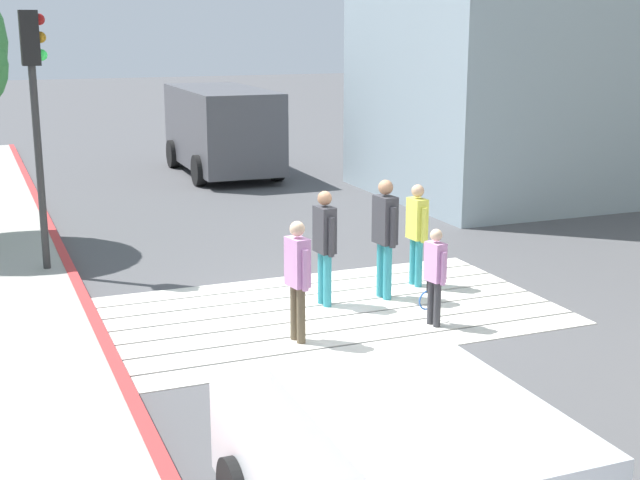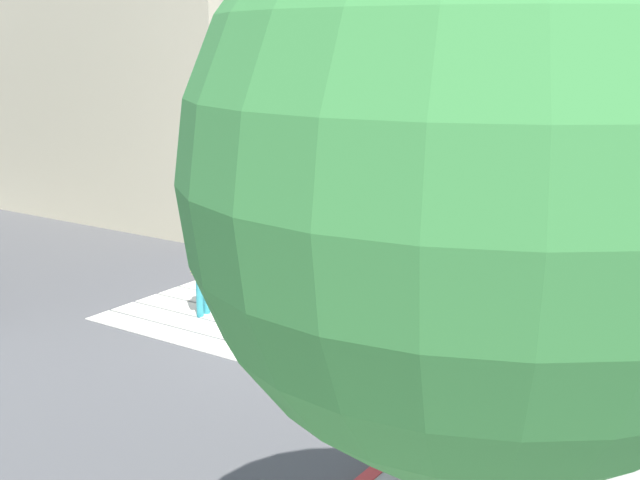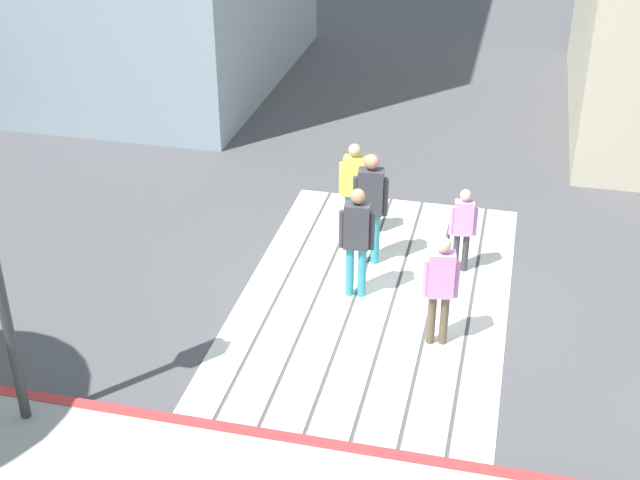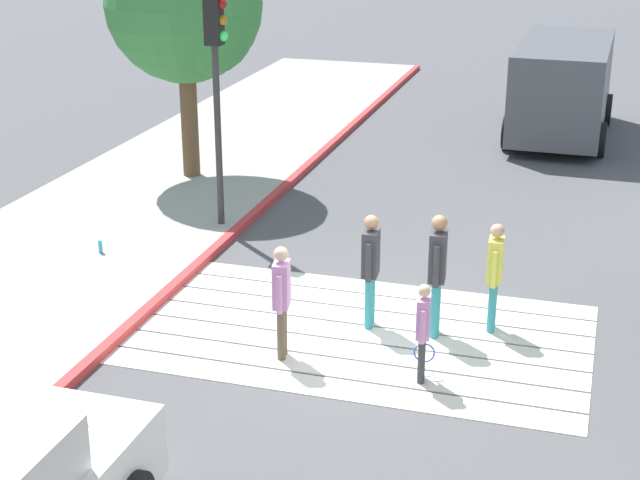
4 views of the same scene
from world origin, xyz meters
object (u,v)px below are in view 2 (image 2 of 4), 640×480
street_tree (470,189)px  car_parked_near_curb (566,223)px  pedestrian_adult_side (202,260)px  pedestrian_teen_behind (393,262)px  pedestrian_adult_trailing (253,255)px  water_bottle (607,428)px  pedestrian_child_with_racket (299,253)px  traffic_light_corner (416,192)px  pedestrian_adult_lead (301,268)px

street_tree → car_parked_near_curb: bearing=-75.3°
pedestrian_adult_side → pedestrian_teen_behind: 3.10m
car_parked_near_curb → street_tree: bearing=104.7°
car_parked_near_curb → pedestrian_adult_trailing: 7.26m
water_bottle → pedestrian_child_with_racket: (6.07, -2.62, 0.54)m
pedestrian_adult_side → pedestrian_teen_behind: size_ratio=1.01×
pedestrian_teen_behind → pedestrian_child_with_racket: size_ratio=1.18×
traffic_light_corner → pedestrian_adult_side: 6.37m
traffic_light_corner → water_bottle: bearing=-125.8°
street_tree → pedestrian_teen_behind: street_tree is taller
water_bottle → pedestrian_adult_side: pedestrian_adult_side is taller
street_tree → water_bottle: street_tree is taller
pedestrian_teen_behind → pedestrian_adult_trailing: bearing=34.2°
pedestrian_adult_lead → traffic_light_corner: bearing=138.3°
water_bottle → pedestrian_adult_trailing: pedestrian_adult_trailing is taller
street_tree → pedestrian_child_with_racket: street_tree is taller
pedestrian_adult_side → pedestrian_adult_trailing: bearing=-152.1°
traffic_light_corner → street_tree: bearing=122.6°
pedestrian_child_with_racket → traffic_light_corner: bearing=135.2°
traffic_light_corner → pedestrian_teen_behind: traffic_light_corner is taller
pedestrian_adult_lead → pedestrian_child_with_racket: bearing=-53.3°
pedestrian_adult_lead → pedestrian_child_with_racket: pedestrian_adult_lead is taller
pedestrian_adult_trailing → car_parked_near_curb: bearing=-114.3°
car_parked_near_curb → pedestrian_child_with_racket: bearing=59.6°
water_bottle → pedestrian_adult_side: size_ratio=0.14×
pedestrian_adult_lead → pedestrian_teen_behind: size_ratio=1.06×
street_tree → pedestrian_teen_behind: size_ratio=3.30×
pedestrian_adult_trailing → pedestrian_adult_side: pedestrian_adult_trailing is taller
car_parked_near_curb → water_bottle: size_ratio=19.60×
pedestrian_adult_trailing → pedestrian_adult_side: bearing=27.9°
traffic_light_corner → pedestrian_child_with_racket: size_ratio=3.11×
pedestrian_adult_side → pedestrian_child_with_racket: 1.91m
traffic_light_corner → pedestrian_adult_trailing: size_ratio=2.34×
pedestrian_adult_lead → pedestrian_child_with_racket: (1.04, -1.39, -0.22)m
pedestrian_adult_lead → pedestrian_adult_side: bearing=12.6°
pedestrian_adult_trailing → pedestrian_teen_behind: bearing=-145.8°
pedestrian_adult_trailing → pedestrian_child_with_racket: 1.41m
traffic_light_corner → pedestrian_teen_behind: 5.65m
street_tree → water_bottle: 5.75m
traffic_light_corner → pedestrian_teen_behind: size_ratio=2.63×
traffic_light_corner → water_bottle: 3.72m
pedestrian_teen_behind → pedestrian_adult_lead: bearing=54.8°
pedestrian_child_with_racket → pedestrian_adult_lead: bearing=126.7°
pedestrian_adult_lead → pedestrian_adult_trailing: (0.96, -0.01, 0.06)m
pedestrian_adult_lead → pedestrian_child_with_racket: size_ratio=1.25×
car_parked_near_curb → pedestrian_adult_side: 7.94m
traffic_light_corner → water_bottle: (-1.43, -1.98, -2.81)m
street_tree → pedestrian_child_with_racket: size_ratio=3.90×
pedestrian_adult_lead → pedestrian_adult_trailing: pedestrian_adult_trailing is taller
water_bottle → pedestrian_teen_behind: pedestrian_teen_behind is taller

